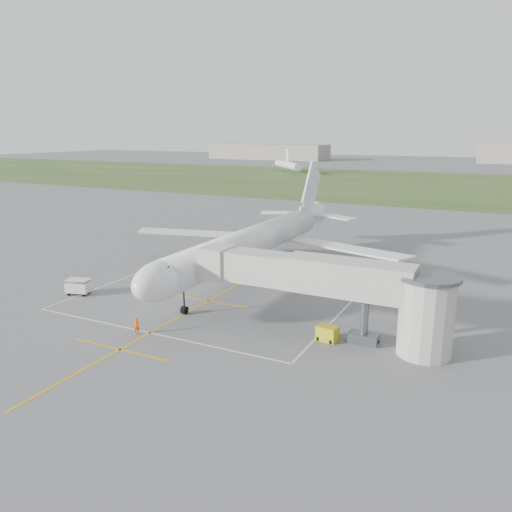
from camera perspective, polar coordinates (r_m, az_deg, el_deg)
The scene contains 11 objects.
ground at distance 62.92m, azimuth -0.66°, elevation -2.47°, with size 700.00×700.00×0.00m, color #5B5B5E.
grass_strip at distance 186.54m, azimuth 18.15°, elevation 7.80°, with size 700.00×120.00×0.02m, color #314D21.
apron_markings at distance 58.04m, azimuth -3.30°, elevation -3.91°, with size 28.20×60.00×0.01m.
airliner at distance 62.47m, azimuth -0.36°, elevation 1.57°, with size 38.93×46.75×13.52m.
jet_bridge at distance 43.85m, azimuth 9.57°, elevation -3.56°, with size 23.40×5.00×7.20m.
gpu_unit at distance 44.65m, azimuth 8.15°, elevation -8.75°, with size 1.96×1.52×1.34m.
baggage_cart at distance 59.68m, azimuth -19.63°, elevation -3.32°, with size 2.86×2.15×1.77m.
ramp_worker_nose at distance 46.74m, azimuth -13.49°, elevation -7.80°, with size 0.57×0.37×1.56m, color #FE6108.
ramp_worker_wing at distance 66.73m, azimuth -3.31°, elevation -0.80°, with size 0.80×0.62×1.64m, color orange.
distant_hangars at distance 322.06m, azimuth 19.15°, elevation 10.96°, with size 345.00×49.00×12.00m.
distant_aircraft at distance 217.45m, azimuth 21.50°, elevation 9.26°, with size 161.63×39.31×8.85m.
Camera 1 is at (27.70, -53.61, 17.79)m, focal length 35.00 mm.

